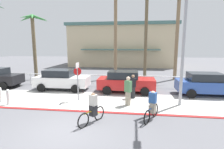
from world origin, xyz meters
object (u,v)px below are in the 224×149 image
object	(u,v)px
palm_tree_1	(34,32)
stop_sign_bike_lane	(78,76)
palm_tree_2	(116,15)
palm_tree_3	(147,16)
bollard_3	(8,97)
cyclist_yellow_1	(93,109)
streetlight_curb	(185,35)
pedestrian_1	(128,92)
bollard_2	(0,94)
car_red_2	(126,81)
car_white_1	(62,79)
car_blue_3	(207,84)
palm_tree_4	(178,13)
pedestrian_0	(133,87)
cyclist_blue_0	(152,106)

from	to	relation	value
palm_tree_1	stop_sign_bike_lane	bearing A→B (deg)	-44.62
palm_tree_2	palm_tree_3	distance (m)	3.41
bollard_3	palm_tree_2	xyz separation A→B (m)	(5.66, 9.91, 6.39)
bollard_3	stop_sign_bike_lane	bearing A→B (deg)	18.96
palm_tree_1	cyclist_yellow_1	size ratio (longest dim) A/B	4.23
streetlight_curb	pedestrian_1	size ratio (longest dim) A/B	4.12
bollard_2	pedestrian_1	size ratio (longest dim) A/B	0.55
stop_sign_bike_lane	bollard_3	world-z (taller)	stop_sign_bike_lane
stop_sign_bike_lane	palm_tree_3	size ratio (longest dim) A/B	0.26
stop_sign_bike_lane	palm_tree_1	size ratio (longest dim) A/B	0.37
car_red_2	stop_sign_bike_lane	bearing A→B (deg)	-140.47
palm_tree_1	car_red_2	distance (m)	11.59
car_red_2	cyclist_yellow_1	distance (m)	5.94
car_red_2	pedestrian_1	world-z (taller)	pedestrian_1
car_white_1	car_blue_3	xyz separation A→B (m)	(11.34, -0.36, 0.00)
palm_tree_1	palm_tree_2	bearing A→B (deg)	11.49
palm_tree_1	palm_tree_4	distance (m)	15.19
streetlight_curb	palm_tree_3	bearing A→B (deg)	99.56
palm_tree_2	car_white_1	distance (m)	9.24
bollard_3	palm_tree_1	size ratio (longest dim) A/B	0.15
bollard_3	car_blue_3	size ratio (longest dim) A/B	0.23
palm_tree_4	pedestrian_1	distance (m)	11.94
palm_tree_3	cyclist_yellow_1	size ratio (longest dim) A/B	5.96
stop_sign_bike_lane	palm_tree_4	size ratio (longest dim) A/B	0.28
pedestrian_0	palm_tree_1	bearing A→B (deg)	151.03
palm_tree_1	streetlight_curb	bearing A→B (deg)	-27.97
stop_sign_bike_lane	pedestrian_0	world-z (taller)	stop_sign_bike_lane
car_blue_3	bollard_2	bearing A→B (deg)	-166.59
bollard_3	cyclist_yellow_1	xyz separation A→B (m)	(5.83, -1.90, 0.18)
streetlight_curb	car_white_1	xyz separation A→B (m)	(-8.85, 3.06, -3.41)
bollard_3	car_red_2	bearing A→B (deg)	28.83
palm_tree_3	streetlight_curb	bearing A→B (deg)	-80.44
streetlight_curb	pedestrian_1	xyz separation A→B (m)	(-3.21, -0.24, -3.42)
palm_tree_1	bollard_3	bearing A→B (deg)	-70.91
bollard_2	palm_tree_4	xyz separation A→B (m)	(13.02, 9.52, 6.42)
bollard_2	palm_tree_4	size ratio (longest dim) A/B	0.11
palm_tree_4	car_red_2	bearing A→B (deg)	-129.95
cyclist_yellow_1	stop_sign_bike_lane	bearing A→B (deg)	118.38
palm_tree_2	pedestrian_1	xyz separation A→B (m)	(1.74, -9.10, -6.05)
car_blue_3	pedestrian_1	bearing A→B (deg)	-152.74
bollard_2	palm_tree_1	world-z (taller)	palm_tree_1
cyclist_blue_0	cyclist_yellow_1	bearing A→B (deg)	-165.26
cyclist_blue_0	palm_tree_2	bearing A→B (deg)	105.18
palm_tree_1	car_white_1	size ratio (longest dim) A/B	1.56
palm_tree_3	car_white_1	size ratio (longest dim) A/B	2.20
palm_tree_4	car_red_2	size ratio (longest dim) A/B	2.07
palm_tree_3	stop_sign_bike_lane	bearing A→B (deg)	-117.87
palm_tree_1	car_white_1	distance (m)	7.42
car_red_2	pedestrian_0	distance (m)	1.66
car_blue_3	palm_tree_2	bearing A→B (deg)	140.33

